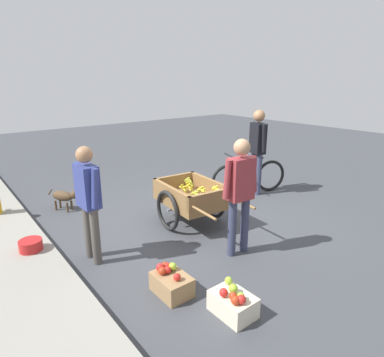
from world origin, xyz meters
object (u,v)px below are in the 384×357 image
(vendor_person, at_px, (240,188))
(apple_crate, at_px, (171,282))
(fruit_cart, at_px, (192,198))
(mixed_fruit_crate, at_px, (233,303))
(bicycle, at_px, (249,177))
(cyclist_person, at_px, (258,144))
(dog, at_px, (64,196))
(bystander_person, at_px, (88,195))
(plastic_bucket, at_px, (31,249))

(vendor_person, bearing_deg, apple_crate, 97.77)
(fruit_cart, xyz_separation_m, mixed_fruit_crate, (-1.97, 1.03, -0.31))
(bicycle, height_order, cyclist_person, cyclist_person)
(dog, height_order, mixed_fruit_crate, dog)
(mixed_fruit_crate, bearing_deg, cyclist_person, -51.93)
(bicycle, xyz_separation_m, apple_crate, (-1.72, 3.13, -0.22))
(bicycle, height_order, apple_crate, bicycle)
(cyclist_person, height_order, apple_crate, cyclist_person)
(vendor_person, xyz_separation_m, bicycle, (1.55, -1.91, -0.58))
(vendor_person, height_order, apple_crate, vendor_person)
(fruit_cart, xyz_separation_m, apple_crate, (-1.30, 1.32, -0.31))
(bystander_person, bearing_deg, bicycle, -81.63)
(plastic_bucket, distance_m, bystander_person, 1.13)
(vendor_person, bearing_deg, plastic_bucket, 54.91)
(fruit_cart, distance_m, dog, 2.33)
(vendor_person, relative_size, mixed_fruit_crate, 3.56)
(cyclist_person, distance_m, mixed_fruit_crate, 3.89)
(vendor_person, bearing_deg, cyclist_person, -53.86)
(apple_crate, distance_m, bystander_person, 1.48)
(cyclist_person, height_order, dog, cyclist_person)
(bicycle, distance_m, mixed_fruit_crate, 3.71)
(bicycle, bearing_deg, vendor_person, 129.02)
(vendor_person, relative_size, cyclist_person, 0.93)
(fruit_cart, bearing_deg, plastic_bucket, 79.52)
(bicycle, distance_m, bystander_person, 3.60)
(bystander_person, bearing_deg, apple_crate, -161.76)
(dog, bearing_deg, plastic_bucket, 147.24)
(fruit_cart, height_order, cyclist_person, cyclist_person)
(plastic_bucket, bearing_deg, dog, -32.76)
(cyclist_person, xyz_separation_m, mixed_fruit_crate, (-2.34, 2.98, -0.89))
(mixed_fruit_crate, bearing_deg, fruit_cart, -27.54)
(dog, bearing_deg, fruit_cart, -141.70)
(bicycle, xyz_separation_m, mixed_fruit_crate, (-2.38, 2.84, -0.22))
(vendor_person, bearing_deg, bystander_person, 57.30)
(cyclist_person, xyz_separation_m, apple_crate, (-1.67, 3.27, -0.89))
(bicycle, height_order, dog, bicycle)
(cyclist_person, relative_size, bystander_person, 1.12)
(vendor_person, relative_size, bicycle, 0.98)
(apple_crate, relative_size, mixed_fruit_crate, 1.00)
(plastic_bucket, bearing_deg, mixed_fruit_crate, -151.42)
(apple_crate, bearing_deg, plastic_bucket, 30.49)
(bicycle, bearing_deg, apple_crate, 118.76)
(vendor_person, height_order, plastic_bucket, vendor_person)
(fruit_cart, bearing_deg, vendor_person, 174.83)
(dog, xyz_separation_m, plastic_bucket, (-1.39, 0.90, -0.14))
(dog, relative_size, apple_crate, 1.37)
(fruit_cart, distance_m, bicycle, 1.86)
(fruit_cart, relative_size, cyclist_person, 1.01)
(bicycle, xyz_separation_m, bystander_person, (-0.52, 3.52, 0.54))
(bicycle, bearing_deg, plastic_bucket, 89.72)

